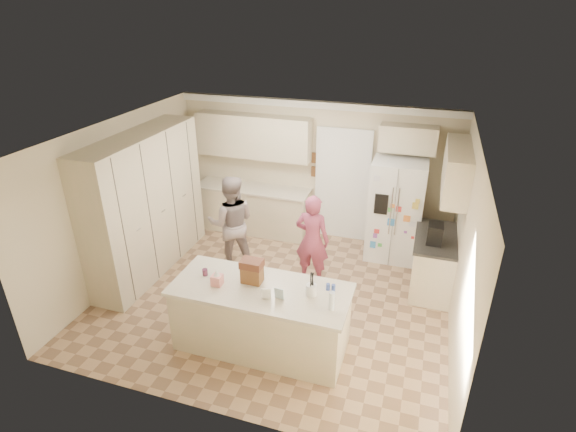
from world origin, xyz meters
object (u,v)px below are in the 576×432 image
(tissue_box, at_px, (217,280))
(teen_boy, at_px, (232,223))
(dollhouse_body, at_px, (252,274))
(island_base, at_px, (261,319))
(teen_girl, at_px, (312,240))
(coffee_maker, at_px, (435,234))
(utensil_crock, at_px, (311,290))
(refrigerator, at_px, (395,211))

(tissue_box, xyz_separation_m, teen_boy, (-0.63, 1.83, -0.16))
(dollhouse_body, bearing_deg, island_base, -33.69)
(teen_boy, bearing_deg, tissue_box, 87.58)
(tissue_box, distance_m, teen_girl, 1.96)
(coffee_maker, height_order, teen_girl, teen_girl)
(teen_boy, relative_size, teen_girl, 1.08)
(utensil_crock, relative_size, teen_boy, 0.09)
(utensil_crock, height_order, dollhouse_body, dollhouse_body)
(tissue_box, xyz_separation_m, teen_girl, (0.78, 1.79, -0.23))
(coffee_maker, bearing_deg, dollhouse_body, -140.71)
(tissue_box, bearing_deg, island_base, 10.30)
(refrigerator, distance_m, teen_boy, 2.83)
(island_base, height_order, dollhouse_body, dollhouse_body)
(refrigerator, distance_m, teen_girl, 1.69)
(utensil_crock, height_order, teen_boy, teen_boy)
(dollhouse_body, bearing_deg, tissue_box, -153.43)
(island_base, xyz_separation_m, utensil_crock, (0.65, 0.05, 0.56))
(coffee_maker, distance_m, utensil_crock, 2.32)
(coffee_maker, relative_size, utensil_crock, 2.00)
(teen_boy, height_order, teen_girl, teen_boy)
(utensil_crock, height_order, teen_girl, teen_girl)
(teen_girl, bearing_deg, island_base, 86.28)
(utensil_crock, relative_size, teen_girl, 0.10)
(tissue_box, bearing_deg, teen_girl, 66.45)
(dollhouse_body, bearing_deg, utensil_crock, -3.58)
(coffee_maker, relative_size, dollhouse_body, 1.15)
(refrigerator, distance_m, coffee_maker, 1.21)
(refrigerator, relative_size, coffee_maker, 6.00)
(teen_girl, bearing_deg, refrigerator, -129.62)
(utensil_crock, distance_m, teen_boy, 2.49)
(tissue_box, bearing_deg, utensil_crock, 7.13)
(dollhouse_body, bearing_deg, coffee_maker, 39.29)
(coffee_maker, height_order, dollhouse_body, coffee_maker)
(refrigerator, relative_size, teen_boy, 1.08)
(refrigerator, relative_size, dollhouse_body, 6.92)
(coffee_maker, height_order, tissue_box, coffee_maker)
(coffee_maker, relative_size, tissue_box, 2.14)
(refrigerator, bearing_deg, coffee_maker, -57.14)
(refrigerator, distance_m, tissue_box, 3.58)
(coffee_maker, distance_m, island_base, 2.87)
(refrigerator, xyz_separation_m, teen_boy, (-2.57, -1.18, -0.07))
(coffee_maker, bearing_deg, refrigerator, 123.26)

